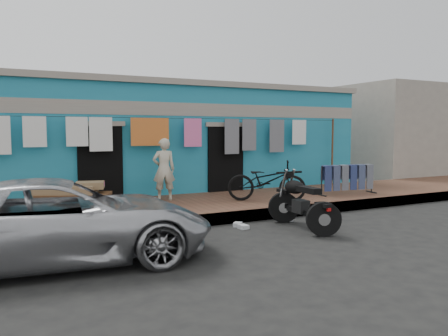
# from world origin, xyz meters

# --- Properties ---
(ground) EXTENTS (80.00, 80.00, 0.00)m
(ground) POSITION_xyz_m (0.00, 0.00, 0.00)
(ground) COLOR black
(ground) RESTS_ON ground
(sidewalk) EXTENTS (28.00, 3.00, 0.25)m
(sidewalk) POSITION_xyz_m (0.00, 3.00, 0.12)
(sidewalk) COLOR brown
(sidewalk) RESTS_ON ground
(curb) EXTENTS (28.00, 0.10, 0.25)m
(curb) POSITION_xyz_m (0.00, 1.55, 0.12)
(curb) COLOR gray
(curb) RESTS_ON ground
(building) EXTENTS (12.20, 5.20, 3.36)m
(building) POSITION_xyz_m (-0.00, 6.99, 1.69)
(building) COLOR teal
(building) RESTS_ON ground
(neighbor_right) EXTENTS (6.00, 5.00, 3.80)m
(neighbor_right) POSITION_xyz_m (11.00, 7.00, 1.90)
(neighbor_right) COLOR #9E9384
(neighbor_right) RESTS_ON ground
(clothesline) EXTENTS (10.06, 0.06, 2.10)m
(clothesline) POSITION_xyz_m (-0.39, 4.25, 1.81)
(clothesline) COLOR brown
(clothesline) RESTS_ON sidewalk
(car) EXTENTS (4.81, 2.52, 1.31)m
(car) POSITION_xyz_m (-3.63, 0.25, 0.65)
(car) COLOR #B1B1B6
(car) RESTS_ON ground
(seated_person) EXTENTS (0.60, 0.45, 1.54)m
(seated_person) POSITION_xyz_m (-0.81, 3.70, 1.02)
(seated_person) COLOR beige
(seated_person) RESTS_ON sidewalk
(bicycle) EXTENTS (1.95, 1.59, 1.22)m
(bicycle) POSITION_xyz_m (1.39, 2.43, 0.86)
(bicycle) COLOR black
(bicycle) RESTS_ON sidewalk
(motorcycle) EXTENTS (0.73, 1.78, 1.12)m
(motorcycle) POSITION_xyz_m (0.97, 0.44, 0.56)
(motorcycle) COLOR black
(motorcycle) RESTS_ON ground
(charpoy) EXTENTS (2.20, 1.95, 0.55)m
(charpoy) POSITION_xyz_m (-2.97, 3.55, 0.53)
(charpoy) COLOR brown
(charpoy) RESTS_ON sidewalk
(jeans_rack) EXTENTS (1.79, 0.69, 0.83)m
(jeans_rack) POSITION_xyz_m (3.98, 2.44, 0.66)
(jeans_rack) COLOR black
(jeans_rack) RESTS_ON sidewalk
(litter_a) EXTENTS (0.24, 0.24, 0.09)m
(litter_a) POSITION_xyz_m (-0.09, 1.20, 0.04)
(litter_a) COLOR silver
(litter_a) RESTS_ON ground
(litter_b) EXTENTS (0.16, 0.19, 0.08)m
(litter_b) POSITION_xyz_m (1.18, 1.17, 0.04)
(litter_b) COLOR silver
(litter_b) RESTS_ON ground
(litter_c) EXTENTS (0.18, 0.22, 0.08)m
(litter_c) POSITION_xyz_m (-0.08, 0.98, 0.04)
(litter_c) COLOR silver
(litter_c) RESTS_ON ground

